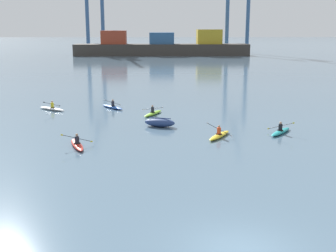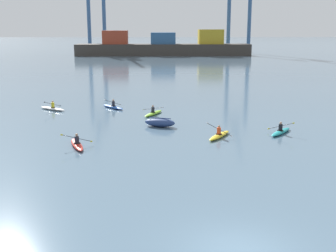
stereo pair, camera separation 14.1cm
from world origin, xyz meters
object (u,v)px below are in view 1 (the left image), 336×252
kayak_blue (112,107)px  kayak_teal (281,131)px  gantry_crane_west_mid (238,0)px  gantry_crane_west (94,2)px  kayak_red (77,144)px  capsized_dinghy (160,122)px  kayak_lime (153,113)px  kayak_white (52,108)px  container_barge (162,47)px  kayak_yellow (219,135)px

kayak_blue → kayak_teal: bearing=-38.1°
gantry_crane_west_mid → kayak_teal: size_ratio=10.60×
gantry_crane_west → kayak_red: 118.79m
gantry_crane_west → capsized_dinghy: 113.70m
kayak_lime → kayak_teal: kayak_teal is taller
kayak_white → kayak_red: 14.64m
gantry_crane_west → capsized_dinghy: (20.59, -110.68, -15.95)m
gantry_crane_west → kayak_blue: 104.64m
container_barge → gantry_crane_west_mid: (24.62, 10.04, 14.18)m
gantry_crane_west_mid → kayak_white: size_ratio=10.36×
gantry_crane_west → kayak_white: 104.71m
kayak_white → kayak_lime: bearing=-14.7°
kayak_yellow → kayak_teal: (4.95, 1.07, -0.00)m
capsized_dinghy → kayak_red: size_ratio=0.83×
kayak_yellow → kayak_teal: kayak_yellow is taller
kayak_white → kayak_yellow: bearing=-36.8°
gantry_crane_west → kayak_teal: 118.31m
capsized_dinghy → kayak_red: (-5.77, -6.07, -0.18)m
gantry_crane_west_mid → capsized_dinghy: gantry_crane_west_mid is taller
gantry_crane_west → kayak_teal: gantry_crane_west is taller
gantry_crane_west → kayak_yellow: bearing=-77.6°
gantry_crane_west_mid → kayak_blue: (-30.73, -98.54, -16.64)m
kayak_blue → kayak_lime: (4.19, -3.48, -0.00)m
capsized_dinghy → kayak_teal: size_ratio=0.91×
kayak_teal → capsized_dinghy: bearing=164.5°
kayak_white → kayak_blue: 6.03m
kayak_yellow → kayak_red: bearing=-166.9°
capsized_dinghy → kayak_teal: bearing=-15.5°
container_barge → kayak_red: (-7.08, -103.09, -2.46)m
container_barge → kayak_white: (-12.08, -89.33, -2.46)m
kayak_blue → kayak_teal: kayak_blue is taller
kayak_lime → capsized_dinghy: bearing=-83.1°
kayak_red → container_barge: bearing=86.1°
kayak_yellow → kayak_blue: size_ratio=1.08×
capsized_dinghy → kayak_white: kayak_white is taller
kayak_yellow → kayak_red: 10.50m
kayak_yellow → kayak_blue: kayak_yellow is taller
kayak_yellow → gantry_crane_west: bearing=102.4°
container_barge → kayak_yellow: bearing=-88.2°
gantry_crane_west → kayak_white: gantry_crane_west is taller
kayak_white → capsized_dinghy: bearing=-35.5°
capsized_dinghy → kayak_blue: kayak_blue is taller
kayak_lime → kayak_blue: bearing=140.2°
gantry_crane_west → kayak_red: size_ratio=9.24×
kayak_blue → kayak_lime: size_ratio=0.90×
kayak_blue → kayak_lime: bearing=-39.8°
capsized_dinghy → kayak_yellow: 5.79m
capsized_dinghy → kayak_teal: (9.41, -2.62, -0.18)m
kayak_white → kayak_teal: size_ratio=1.02×
container_barge → kayak_red: size_ratio=15.37×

